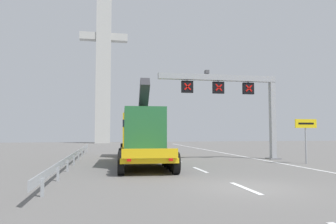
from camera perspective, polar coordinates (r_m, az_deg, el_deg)
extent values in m
plane|color=slate|center=(12.67, 14.10, -13.05)|extent=(112.00, 112.00, 0.00)
cube|color=silver|center=(12.47, 13.73, -13.18)|extent=(0.20, 2.60, 0.01)
cube|color=silver|center=(17.92, 5.78, -10.30)|extent=(0.20, 2.60, 0.01)
cube|color=silver|center=(23.56, 1.64, -8.71)|extent=(0.20, 2.60, 0.01)
cube|color=silver|center=(29.29, -0.87, -7.71)|extent=(0.20, 2.60, 0.01)
cube|color=silver|center=(35.06, -2.55, -7.03)|extent=(0.20, 2.60, 0.01)
cube|color=silver|center=(40.86, -3.75, -6.54)|extent=(0.20, 2.60, 0.01)
cube|color=silver|center=(46.67, -4.65, -6.17)|extent=(0.20, 2.60, 0.01)
cube|color=silver|center=(52.49, -5.35, -5.88)|extent=(0.20, 2.60, 0.01)
cube|color=silver|center=(58.32, -5.91, -5.65)|extent=(0.20, 2.60, 0.01)
cube|color=silver|center=(64.15, -6.37, -5.46)|extent=(0.20, 2.60, 0.01)
cube|color=silver|center=(69.99, -6.75, -5.30)|extent=(0.20, 2.60, 0.01)
cube|color=silver|center=(26.07, 15.33, -8.09)|extent=(0.20, 63.00, 0.01)
cube|color=#9EA0A5|center=(26.10, 18.30, -0.93)|extent=(0.40, 0.40, 6.48)
cube|color=slate|center=(26.15, 18.44, -7.94)|extent=(0.90, 0.90, 0.08)
cube|color=#9EA0A5|center=(24.56, 9.03, 6.11)|extent=(9.28, 0.44, 0.44)
cube|color=#4C4C51|center=(24.35, 6.99, 7.14)|extent=(0.28, 0.40, 0.28)
cube|color=black|center=(25.38, 14.24, 4.12)|extent=(0.88, 0.24, 0.89)
cube|color=#9EA0A5|center=(25.45, 14.22, 5.22)|extent=(0.08, 0.08, 0.16)
cube|color=red|center=(25.26, 14.37, 4.16)|extent=(0.54, 0.02, 0.54)
cube|color=red|center=(25.26, 14.37, 4.16)|extent=(0.54, 0.02, 0.54)
cube|color=black|center=(24.45, 9.04, 4.34)|extent=(0.88, 0.24, 0.89)
cube|color=#9EA0A5|center=(24.52, 9.03, 5.49)|extent=(0.08, 0.08, 0.16)
cube|color=red|center=(24.33, 9.15, 4.38)|extent=(0.54, 0.02, 0.54)
cube|color=red|center=(24.33, 9.15, 4.38)|extent=(0.54, 0.02, 0.54)
cube|color=black|center=(23.73, 3.48, 4.54)|extent=(0.88, 0.24, 0.89)
cube|color=#9EA0A5|center=(23.81, 3.47, 5.72)|extent=(0.08, 0.08, 0.16)
cube|color=red|center=(23.61, 3.56, 4.59)|extent=(0.54, 0.02, 0.54)
cube|color=red|center=(23.61, 3.56, 4.59)|extent=(0.54, 0.02, 0.54)
cube|color=yellow|center=(20.24, -4.52, -7.48)|extent=(3.31, 10.53, 0.24)
cube|color=yellow|center=(14.96, -3.24, -7.44)|extent=(2.66, 0.21, 0.44)
cylinder|color=black|center=(15.73, -8.47, -9.23)|extent=(0.37, 1.11, 1.10)
cylinder|color=black|center=(15.95, 1.41, -9.19)|extent=(0.37, 1.11, 1.10)
cylinder|color=black|center=(16.77, -8.44, -8.87)|extent=(0.37, 1.11, 1.10)
cylinder|color=black|center=(16.98, 0.82, -8.85)|extent=(0.37, 1.11, 1.10)
cylinder|color=black|center=(17.82, -8.42, -8.56)|extent=(0.37, 1.11, 1.10)
cylinder|color=black|center=(18.01, 0.30, -8.55)|extent=(0.37, 1.11, 1.10)
cylinder|color=black|center=(18.87, -8.40, -8.29)|extent=(0.37, 1.11, 1.10)
cylinder|color=black|center=(19.05, -0.17, -8.28)|extent=(0.37, 1.11, 1.10)
cylinder|color=black|center=(19.91, -8.39, -8.04)|extent=(0.37, 1.11, 1.10)
cylinder|color=black|center=(20.08, -0.59, -8.04)|extent=(0.37, 1.11, 1.10)
cube|color=gold|center=(27.28, -5.44, -3.59)|extent=(2.73, 3.32, 3.10)
cube|color=black|center=(27.29, -5.43, -2.13)|extent=(2.76, 3.34, 0.60)
cylinder|color=black|center=(28.18, -8.17, -6.73)|extent=(0.39, 1.12, 1.10)
cylinder|color=black|center=(28.29, -2.91, -6.75)|extent=(0.39, 1.12, 1.10)
cylinder|color=black|center=(26.18, -8.18, -6.97)|extent=(0.39, 1.12, 1.10)
cylinder|color=black|center=(26.30, -2.52, -6.99)|extent=(0.39, 1.12, 1.10)
cube|color=#236638|center=(20.59, -4.57, -3.32)|extent=(2.66, 5.83, 2.70)
cube|color=#2D2D33|center=(19.84, -4.39, 2.33)|extent=(0.70, 2.97, 2.29)
cube|color=red|center=(14.89, -7.04, -8.59)|extent=(0.20, 0.07, 0.12)
cube|color=red|center=(15.06, 0.52, -8.56)|extent=(0.20, 0.07, 0.12)
cylinder|color=#9EA0A5|center=(23.05, 23.55, -4.86)|extent=(0.10, 0.10, 2.95)
cube|color=yellow|center=(23.00, 23.56, -1.91)|extent=(1.57, 0.06, 0.58)
cube|color=black|center=(22.97, 23.61, -1.91)|extent=(1.13, 0.01, 0.12)
cube|color=#999EA3|center=(22.81, -16.30, -7.24)|extent=(0.04, 26.65, 0.32)
cube|color=#999EA3|center=(11.33, -21.67, -12.50)|extent=(0.10, 0.10, 0.60)
cube|color=#999EA3|center=(14.59, -19.19, -10.50)|extent=(0.10, 0.10, 0.60)
cube|color=#999EA3|center=(17.87, -17.64, -9.22)|extent=(0.10, 0.10, 0.60)
cube|color=#999EA3|center=(21.17, -16.58, -8.34)|extent=(0.10, 0.10, 0.60)
cube|color=#999EA3|center=(24.48, -15.80, -7.69)|extent=(0.10, 0.10, 0.60)
cube|color=#999EA3|center=(27.79, -15.21, -7.20)|extent=(0.10, 0.10, 0.60)
cube|color=#999EA3|center=(31.11, -14.75, -6.81)|extent=(0.10, 0.10, 0.60)
cube|color=#999EA3|center=(34.43, -14.38, -6.49)|extent=(0.10, 0.10, 0.60)
cube|color=#B7B7B2|center=(62.73, -11.53, 9.61)|extent=(2.80, 2.00, 32.72)
cube|color=#B7B7B2|center=(63.74, -11.48, 13.04)|extent=(9.00, 1.60, 1.40)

